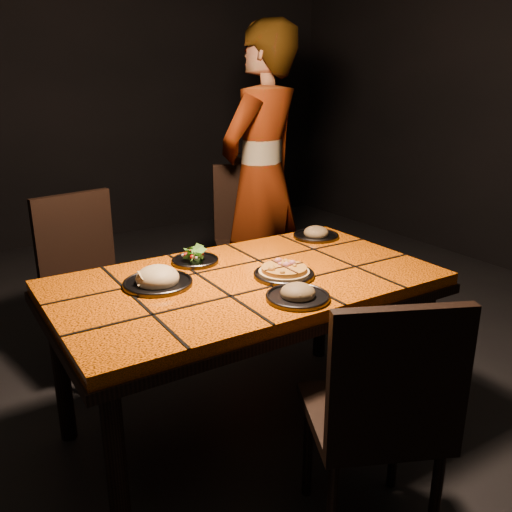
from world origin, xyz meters
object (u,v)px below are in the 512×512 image
dining_table (246,294)px  chair_far_left (87,272)px  plate_pizza (284,273)px  diner (262,179)px  chair_near (382,410)px  chair_far_right (250,232)px  plate_pasta (158,280)px

dining_table → chair_far_left: chair_far_left is taller
chair_far_left → plate_pizza: size_ratio=3.72×
plate_pizza → diner: bearing=61.6°
chair_near → chair_far_right: 1.99m
dining_table → chair_far_left: size_ratio=1.68×
chair_far_right → plate_pizza: bearing=-93.4°
chair_far_right → plate_pizza: chair_far_right is taller
chair_far_left → plate_pizza: 1.21m
chair_near → diner: diner is taller
chair_near → chair_far_left: (-0.45, 1.77, 0.01)m
chair_near → dining_table: bearing=-63.4°
plate_pizza → plate_pasta: bearing=158.6°
chair_near → diner: size_ratio=0.50×
diner → chair_far_left: bearing=-20.2°
chair_far_left → plate_pizza: bearing=-72.4°
dining_table → chair_far_right: bearing=57.5°
chair_far_left → plate_pizza: (0.56, -1.05, 0.21)m
chair_far_left → diner: (1.15, 0.05, 0.39)m
chair_far_right → diner: 0.37m
dining_table → chair_near: chair_near is taller
chair_near → plate_pasta: 1.01m
chair_far_left → chair_far_right: bearing=-4.5°
dining_table → chair_far_left: 1.06m
chair_far_right → plate_pizza: (-0.55, -1.17, 0.19)m
chair_near → chair_far_left: size_ratio=0.98×
chair_far_right → diner: bearing=-35.4°
dining_table → plate_pizza: size_ratio=6.25×
chair_near → chair_far_left: bearing=-51.2°
chair_far_right → chair_near: bearing=-87.5°
chair_near → chair_far_right: chair_far_right is taller
chair_far_left → chair_far_right: chair_far_right is taller
dining_table → diner: (0.73, 1.02, 0.27)m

